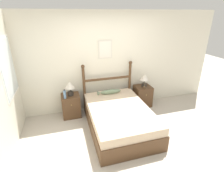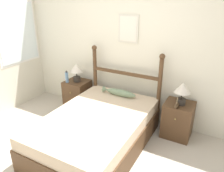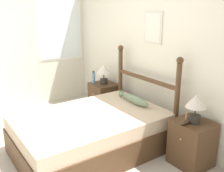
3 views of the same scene
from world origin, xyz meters
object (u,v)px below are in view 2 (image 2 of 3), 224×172
Objects in this scene: model_boat at (177,105)px; nightstand_left at (78,95)px; bed at (97,131)px; fish_pillow at (119,92)px; bottle at (67,77)px; table_lamp_left at (76,70)px; table_lamp_right at (182,90)px; nightstand_right at (178,120)px.

nightstand_left is at bearing 176.11° from model_boat.
model_boat is at bearing 36.58° from bed.
nightstand_left is 2.80× the size of model_boat.
fish_pillow is at bearing 178.50° from model_boat.
bottle is 0.38× the size of fish_pillow.
table_lamp_left is 1.99m from table_lamp_right.
nightstand_left is 2.46× the size of bottle.
table_lamp_right is 2.14m from bottle.
fish_pillow is at bearing -174.87° from table_lamp_right.
bottle reaches higher than fish_pillow.
nightstand_right is at bearing 3.61° from bottle.
table_lamp_left is 1.00m from fish_pillow.
fish_pillow is at bearing -173.88° from nightstand_right.
table_lamp_left is at bearing 176.22° from model_boat.
nightstand_right is at bearing 0.13° from table_lamp_left.
table_lamp_left reaches higher than nightstand_right.
table_lamp_left reaches higher than fish_pillow.
model_boat is (0.97, 0.72, 0.34)m from bed.
model_boat is (1.97, -0.13, 0.32)m from nightstand_left.
bed is 5.52× the size of table_lamp_left.
table_lamp_left is at bearing 179.66° from table_lamp_right.
table_lamp_left is at bearing -179.87° from nightstand_right.
bottle is at bearing -137.24° from table_lamp_left.
table_lamp_right reaches higher than model_boat.
nightstand_right is at bearing 40.67° from bed.
bed is 3.20× the size of fish_pillow.
nightstand_right is at bearing 0.00° from nightstand_left.
model_boat reaches higher than fish_pillow.
model_boat is at bearing -99.75° from nightstand_right.
nightstand_right is 2.16m from bottle.
table_lamp_right is 1.73× the size of model_boat.
bottle reaches higher than nightstand_right.
table_lamp_right is 0.58× the size of fish_pillow.
nightstand_right is (1.00, 0.86, 0.03)m from bed.
table_lamp_right is (2.01, -0.02, 0.53)m from nightstand_left.
fish_pillow is (-0.98, 0.03, -0.01)m from model_boat.
model_boat is 0.34× the size of fish_pillow.
nightstand_left is at bearing 46.84° from bottle.
nightstand_right is 0.94× the size of fish_pillow.
nightstand_right reaches higher than bed.
nightstand_right is 1.06m from fish_pillow.
nightstand_left is 2.00m from model_boat.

